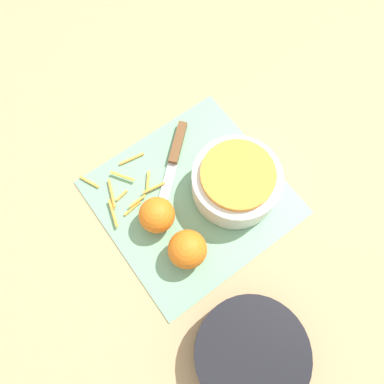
{
  "coord_description": "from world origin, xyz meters",
  "views": [
    {
      "loc": [
        0.16,
        0.22,
        0.78
      ],
      "look_at": [
        0.0,
        0.0,
        0.04
      ],
      "focal_mm": 35.0,
      "sensor_mm": 36.0,
      "label": 1
    }
  ],
  "objects": [
    {
      "name": "ground_plane",
      "position": [
        0.0,
        0.0,
        0.0
      ],
      "size": [
        4.0,
        4.0,
        0.0
      ],
      "primitive_type": "plane",
      "color": "tan"
    },
    {
      "name": "orange_right",
      "position": [
        0.09,
        -0.0,
        0.04
      ],
      "size": [
        0.08,
        0.08,
        0.08
      ],
      "color": "orange",
      "rests_on": "cutting_board"
    },
    {
      "name": "cutting_board",
      "position": [
        0.0,
        0.0,
        0.0
      ],
      "size": [
        0.38,
        0.37,
        0.01
      ],
      "color": "#75AD84",
      "rests_on": "ground_plane"
    },
    {
      "name": "knife",
      "position": [
        -0.03,
        -0.1,
        0.01
      ],
      "size": [
        0.21,
        0.18,
        0.02
      ],
      "rotation": [
        0.0,
        0.0,
        0.71
      ],
      "color": "brown",
      "rests_on": "cutting_board"
    },
    {
      "name": "orange_left",
      "position": [
        0.08,
        0.09,
        0.05
      ],
      "size": [
        0.08,
        0.08,
        0.08
      ],
      "color": "orange",
      "rests_on": "cutting_board"
    },
    {
      "name": "bowl_speckled",
      "position": [
        -0.09,
        0.04,
        0.05
      ],
      "size": [
        0.19,
        0.19,
        0.09
      ],
      "color": "silver",
      "rests_on": "cutting_board"
    },
    {
      "name": "peel_pile",
      "position": [
        0.11,
        -0.1,
        0.01
      ],
      "size": [
        0.15,
        0.15,
        0.01
      ],
      "color": "orange",
      "rests_on": "cutting_board"
    },
    {
      "name": "bowl_dark",
      "position": [
        0.1,
        0.32,
        0.03
      ],
      "size": [
        0.21,
        0.21,
        0.07
      ],
      "color": "black",
      "rests_on": "ground_plane"
    }
  ]
}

